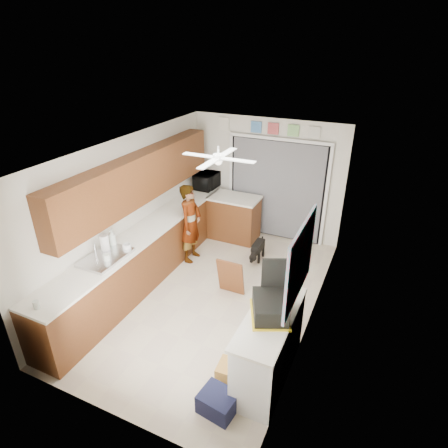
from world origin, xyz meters
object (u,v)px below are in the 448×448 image
(soap_bottle, at_px, (112,238))
(suitcase, at_px, (270,307))
(cardboard_box, at_px, (234,374))
(dog, at_px, (258,250))
(man, at_px, (191,223))
(cup, at_px, (127,247))
(paper_towel_roll, at_px, (105,244))
(microwave, at_px, (207,180))
(navy_crate, at_px, (218,402))

(soap_bottle, relative_size, suitcase, 0.58)
(cardboard_box, bearing_deg, dog, 104.15)
(suitcase, height_order, man, man)
(soap_bottle, relative_size, dog, 0.57)
(cup, relative_size, paper_towel_roll, 0.46)
(microwave, xyz_separation_m, cardboard_box, (2.25, -3.74, -0.98))
(microwave, height_order, cup, microwave)
(microwave, height_order, paper_towel_roll, microwave)
(microwave, distance_m, dog, 1.97)
(navy_crate, bearing_deg, man, 124.14)
(paper_towel_roll, xyz_separation_m, suitcase, (2.74, -0.34, -0.03))
(paper_towel_roll, height_order, cardboard_box, paper_towel_roll)
(navy_crate, height_order, man, man)
(paper_towel_roll, xyz_separation_m, dog, (1.70, 2.22, -0.88))
(paper_towel_roll, distance_m, dog, 2.93)
(microwave, relative_size, paper_towel_roll, 2.09)
(soap_bottle, relative_size, cup, 2.25)
(dog, bearing_deg, soap_bottle, -130.46)
(suitcase, relative_size, man, 0.34)
(paper_towel_roll, relative_size, dog, 0.54)
(dog, bearing_deg, man, -156.80)
(navy_crate, bearing_deg, soap_bottle, 152.16)
(suitcase, xyz_separation_m, cardboard_box, (-0.32, -0.31, -0.93))
(soap_bottle, distance_m, man, 1.64)
(navy_crate, relative_size, man, 0.27)
(cardboard_box, xyz_separation_m, dog, (-0.72, 2.87, 0.08))
(microwave, distance_m, suitcase, 4.28)
(microwave, relative_size, cup, 4.52)
(cup, bearing_deg, suitcase, -11.62)
(cup, relative_size, man, 0.09)
(paper_towel_roll, bearing_deg, cup, 32.98)
(soap_bottle, xyz_separation_m, paper_towel_roll, (0.01, -0.18, -0.01))
(microwave, distance_m, paper_towel_roll, 3.10)
(soap_bottle, distance_m, dog, 2.80)
(cup, distance_m, cardboard_box, 2.46)
(paper_towel_roll, relative_size, navy_crate, 0.69)
(microwave, height_order, man, man)
(paper_towel_roll, height_order, dog, paper_towel_roll)
(cardboard_box, height_order, dog, dog)
(dog, bearing_deg, microwave, 149.69)
(suitcase, bearing_deg, paper_towel_roll, 148.89)
(cardboard_box, distance_m, navy_crate, 0.45)
(man, distance_m, dog, 1.40)
(paper_towel_roll, height_order, navy_crate, paper_towel_roll)
(dog, bearing_deg, suitcase, -68.35)
(paper_towel_roll, height_order, man, man)
(suitcase, distance_m, navy_crate, 1.24)
(cup, height_order, navy_crate, cup)
(cup, bearing_deg, navy_crate, -30.56)
(paper_towel_roll, xyz_separation_m, man, (0.52, 1.70, -0.32))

